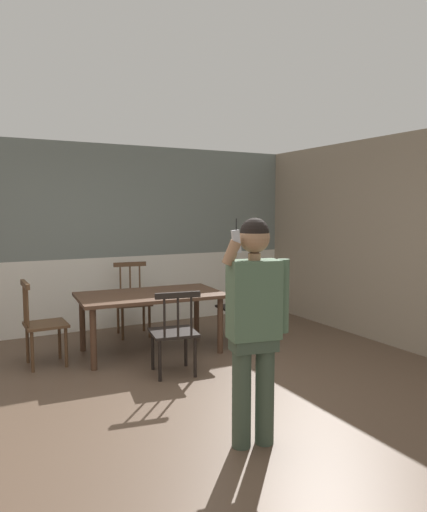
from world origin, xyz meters
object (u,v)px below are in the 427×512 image
Objects in this scene: chair_by_doorway at (42,324)px; chair_at_table_head at (242,305)px; chair_opposite_corner at (133,301)px; dining_table at (150,300)px; chair_near_window at (174,332)px; person_figure at (255,318)px.

chair_by_doorway is 0.95× the size of chair_at_table_head.
chair_opposite_corner is (-1.18, 0.95, -0.00)m from chair_at_table_head.
dining_table is 1.78× the size of chair_opposite_corner.
chair_opposite_corner is (0.12, 1.74, 0.02)m from chair_near_window.
chair_near_window is 1.73m from person_figure.
person_figure reaches higher than dining_table.
chair_near_window is 0.54× the size of person_figure.
chair_opposite_corner reaches higher than dining_table.
chair_by_doorway reaches higher than chair_near_window.
chair_by_doorway is at bearing 38.61° from chair_opposite_corner.
chair_at_table_head reaches higher than chair_near_window.
person_figure is at bearing -83.02° from chair_near_window.
dining_table is 1.25m from chair_at_table_head.
chair_at_table_head is at bearing 40.47° from chair_near_window.
chair_opposite_corner reaches higher than chair_near_window.
chair_by_doorway is (-1.18, 0.95, 0.02)m from chair_near_window.
dining_table is at bearing 84.94° from chair_by_doorway.
chair_by_doorway is at bearing 87.53° from chair_at_table_head.
chair_near_window is 0.90× the size of chair_at_table_head.
chair_by_doorway is (-1.24, 0.08, -0.17)m from dining_table.
chair_by_doorway is 0.96× the size of chair_opposite_corner.
person_figure is (1.10, -2.60, 0.48)m from chair_by_doorway.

